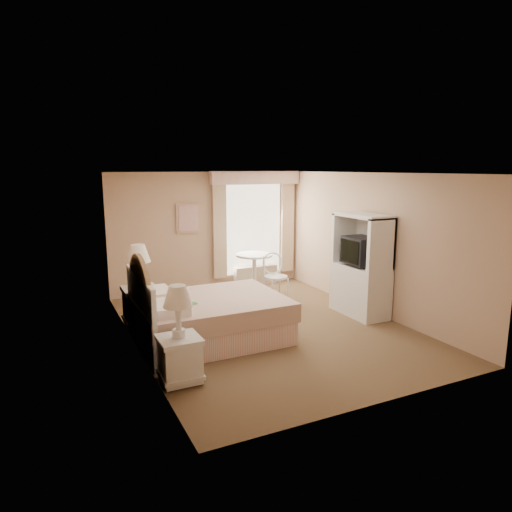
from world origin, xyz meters
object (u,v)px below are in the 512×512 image
nightstand_far (140,296)px  armoire (361,273)px  bed (204,317)px  round_table (254,267)px  cafe_chair (274,273)px  nightstand_near (179,347)px

nightstand_far → armoire: 3.83m
bed → round_table: bearing=49.3°
nightstand_far → cafe_chair: bearing=7.5°
nightstand_far → cafe_chair: nightstand_far is taller
nightstand_near → round_table: nightstand_near is taller
cafe_chair → round_table: bearing=98.4°
bed → round_table: (1.88, 2.18, 0.17)m
cafe_chair → bed: bearing=-143.0°
bed → nightstand_far: bed is taller
bed → armoire: (2.93, -0.00, 0.38)m
nightstand_near → round_table: 4.25m
bed → cafe_chair: bearing=36.5°
bed → round_table: 2.89m
round_table → armoire: armoire is taller
nightstand_near → nightstand_far: (-0.00, 2.29, 0.05)m
nightstand_near → bed: bearing=58.5°
nightstand_far → armoire: bearing=-16.9°
round_table → nightstand_near: bearing=-127.7°
nightstand_far → round_table: (2.60, 1.08, 0.03)m
bed → round_table: size_ratio=2.69×
armoire → round_table: bearing=115.7°
round_table → cafe_chair: size_ratio=0.86×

